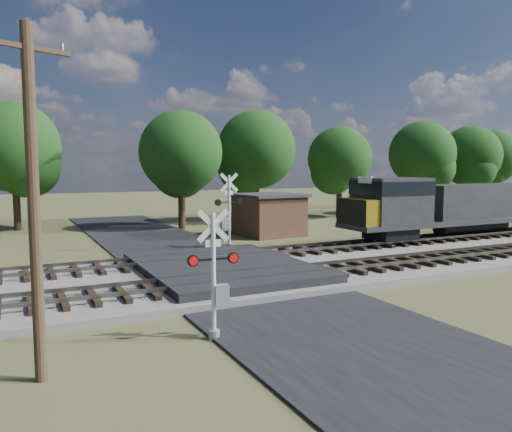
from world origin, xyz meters
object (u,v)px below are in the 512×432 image
crossing_signal_near (216,285)px  crossing_signal_far (228,218)px  equipment_shed (269,214)px  utility_pole (33,197)px

crossing_signal_near → crossing_signal_far: (6.48, 14.30, 0.35)m
crossing_signal_near → equipment_shed: size_ratio=0.79×
crossing_signal_far → equipment_shed: crossing_signal_far is taller
equipment_shed → crossing_signal_far: bearing=-143.9°
utility_pole → crossing_signal_near: bearing=-11.2°
crossing_signal_near → utility_pole: utility_pole is taller
crossing_signal_near → equipment_shed: crossing_signal_near is taller
crossing_signal_near → crossing_signal_far: size_ratio=0.82×
crossing_signal_near → utility_pole: (-4.68, -0.82, 2.70)m
crossing_signal_far → equipment_shed: size_ratio=0.97×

